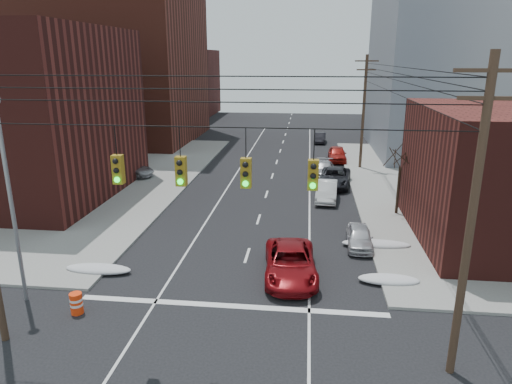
% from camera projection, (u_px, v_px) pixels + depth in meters
% --- Properties ---
extents(building_brick_tall, '(24.00, 20.00, 30.00)m').
position_uv_depth(building_brick_tall, '(98.00, 22.00, 58.38)').
color(building_brick_tall, maroon).
rests_on(building_brick_tall, ground).
extents(building_brick_far, '(22.00, 18.00, 12.00)m').
position_uv_depth(building_brick_far, '(154.00, 83.00, 85.93)').
color(building_brick_far, '#491A16').
rests_on(building_brick_far, ground).
extents(building_office, '(22.00, 20.00, 25.00)m').
position_uv_depth(building_office, '(482.00, 40.00, 50.29)').
color(building_office, gray).
rests_on(building_office, ground).
extents(building_glass, '(20.00, 18.00, 22.00)m').
position_uv_depth(building_glass, '(437.00, 55.00, 75.27)').
color(building_glass, gray).
rests_on(building_glass, ground).
extents(utility_pole_right, '(2.20, 0.28, 11.00)m').
position_uv_depth(utility_pole_right, '(471.00, 219.00, 14.63)').
color(utility_pole_right, '#473323').
rests_on(utility_pole_right, ground).
extents(utility_pole_far, '(2.20, 0.28, 11.00)m').
position_uv_depth(utility_pole_far, '(364.00, 110.00, 44.15)').
color(utility_pole_far, '#473323').
rests_on(utility_pole_far, ground).
extents(traffic_signals, '(17.00, 0.42, 2.02)m').
position_uv_depth(traffic_signals, '(213.00, 170.00, 15.12)').
color(traffic_signals, black).
rests_on(traffic_signals, ground).
extents(street_light, '(0.44, 0.44, 9.32)m').
position_uv_depth(street_light, '(8.00, 184.00, 19.51)').
color(street_light, gray).
rests_on(street_light, ground).
extents(bare_tree, '(2.09, 2.20, 4.93)m').
position_uv_depth(bare_tree, '(399.00, 183.00, 31.69)').
color(bare_tree, black).
rests_on(bare_tree, ground).
extents(snow_nw, '(3.50, 1.08, 0.42)m').
position_uv_depth(snow_nw, '(98.00, 269.00, 23.66)').
color(snow_nw, silver).
rests_on(snow_nw, ground).
extents(snow_ne, '(3.00, 1.08, 0.42)m').
position_uv_depth(snow_ne, '(389.00, 280.00, 22.53)').
color(snow_ne, silver).
rests_on(snow_ne, ground).
extents(snow_east_far, '(4.00, 1.08, 0.42)m').
position_uv_depth(snow_east_far, '(376.00, 244.00, 26.81)').
color(snow_east_far, silver).
rests_on(snow_east_far, ground).
extents(red_pickup, '(2.98, 5.72, 1.54)m').
position_uv_depth(red_pickup, '(290.00, 263.00, 23.08)').
color(red_pickup, maroon).
rests_on(red_pickup, ground).
extents(parked_car_a, '(1.57, 3.69, 1.24)m').
position_uv_depth(parked_car_a, '(359.00, 237.00, 26.76)').
color(parked_car_a, silver).
rests_on(parked_car_a, ground).
extents(parked_car_b, '(1.87, 4.57, 1.47)m').
position_uv_depth(parked_car_b, '(327.00, 191.00, 35.52)').
color(parked_car_b, silver).
rests_on(parked_car_b, ground).
extents(parked_car_c, '(3.21, 5.77, 1.53)m').
position_uv_depth(parked_car_c, '(335.00, 177.00, 39.41)').
color(parked_car_c, black).
rests_on(parked_car_c, ground).
extents(parked_car_d, '(2.14, 4.60, 1.30)m').
position_uv_depth(parked_car_d, '(324.00, 169.00, 42.92)').
color(parked_car_d, '#9D9DA2').
rests_on(parked_car_d, ground).
extents(parked_car_e, '(1.90, 4.63, 1.57)m').
position_uv_depth(parked_car_e, '(337.00, 154.00, 48.76)').
color(parked_car_e, maroon).
rests_on(parked_car_e, ground).
extents(parked_car_f, '(1.60, 4.01, 1.30)m').
position_uv_depth(parked_car_f, '(320.00, 138.00, 59.28)').
color(parked_car_f, black).
rests_on(parked_car_f, ground).
extents(lot_car_a, '(4.11, 2.41, 1.28)m').
position_uv_depth(lot_car_a, '(82.00, 188.00, 36.24)').
color(lot_car_a, white).
rests_on(lot_car_a, sidewalk_nw).
extents(lot_car_b, '(4.69, 2.43, 1.26)m').
position_uv_depth(lot_car_b, '(129.00, 170.00, 41.87)').
color(lot_car_b, '#9E9EA2').
rests_on(lot_car_b, sidewalk_nw).
extents(lot_car_c, '(4.74, 3.43, 1.28)m').
position_uv_depth(lot_car_c, '(57.00, 185.00, 36.94)').
color(lot_car_c, black).
rests_on(lot_car_c, sidewalk_nw).
extents(lot_car_d, '(4.92, 3.57, 1.56)m').
position_uv_depth(lot_car_d, '(89.00, 167.00, 42.55)').
color(lot_car_d, '#ACABB0').
rests_on(lot_car_d, sidewalk_nw).
extents(construction_barrel, '(0.72, 0.72, 0.96)m').
position_uv_depth(construction_barrel, '(76.00, 303.00, 19.83)').
color(construction_barrel, '#FF380D').
rests_on(construction_barrel, ground).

